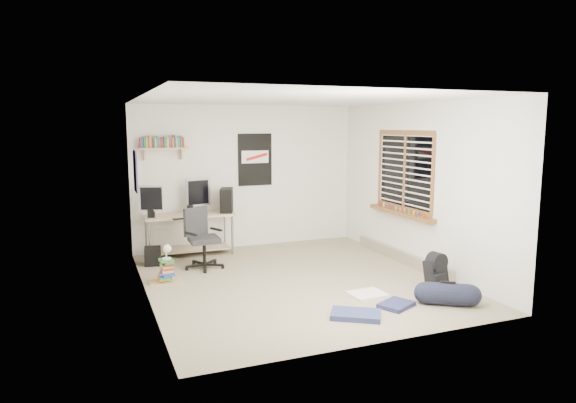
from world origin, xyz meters
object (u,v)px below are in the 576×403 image
object	(u,v)px
desk	(189,233)
backpack	(436,274)
book_stack	(165,272)
office_chair	(204,236)
duffel_bag	(447,294)

from	to	relation	value
desk	backpack	size ratio (longest dim) A/B	3.94
backpack	book_stack	bearing A→B (deg)	144.64
office_chair	backpack	distance (m)	3.40
duffel_bag	book_stack	world-z (taller)	duffel_bag
desk	duffel_bag	world-z (taller)	desk
office_chair	book_stack	world-z (taller)	office_chair
desk	office_chair	size ratio (longest dim) A/B	1.59
office_chair	backpack	bearing A→B (deg)	-63.18
desk	book_stack	xyz separation A→B (m)	(-0.60, -1.42, -0.21)
book_stack	office_chair	bearing A→B (deg)	37.87
duffel_bag	book_stack	distance (m)	3.74
backpack	book_stack	distance (m)	3.68
desk	duffel_bag	xyz separation A→B (m)	(2.44, -3.60, -0.22)
office_chair	duffel_bag	world-z (taller)	office_chair
office_chair	duffel_bag	bearing A→B (deg)	-73.34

